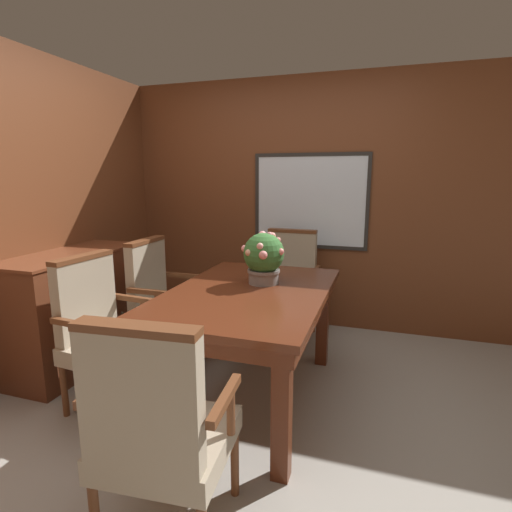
% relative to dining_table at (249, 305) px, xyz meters
% --- Properties ---
extents(ground_plane, '(14.00, 14.00, 0.00)m').
position_rel_dining_table_xyz_m(ground_plane, '(-0.12, -0.28, -0.67)').
color(ground_plane, '#A39E93').
extents(wall_back, '(7.20, 0.08, 2.45)m').
position_rel_dining_table_xyz_m(wall_back, '(-0.12, 1.57, 0.56)').
color(wall_back, brown).
rests_on(wall_back, ground_plane).
extents(dining_table, '(1.00, 1.54, 0.77)m').
position_rel_dining_table_xyz_m(dining_table, '(0.00, 0.00, 0.00)').
color(dining_table, '#562614').
rests_on(dining_table, ground_plane).
extents(chair_left_far, '(0.51, 0.56, 1.01)m').
position_rel_dining_table_xyz_m(chair_left_far, '(-0.87, 0.34, -0.14)').
color(chair_left_far, brown).
rests_on(chair_left_far, ground_plane).
extents(chair_head_near, '(0.59, 0.54, 1.01)m').
position_rel_dining_table_xyz_m(chair_head_near, '(0.02, -1.16, -0.14)').
color(chair_head_near, brown).
rests_on(chair_head_near, ground_plane).
extents(chair_head_far, '(0.57, 0.52, 1.01)m').
position_rel_dining_table_xyz_m(chair_head_far, '(-0.01, 1.18, -0.14)').
color(chair_head_far, brown).
rests_on(chair_head_far, ground_plane).
extents(chair_left_near, '(0.54, 0.59, 1.01)m').
position_rel_dining_table_xyz_m(chair_left_near, '(-0.89, -0.36, -0.14)').
color(chair_left_near, brown).
rests_on(chair_left_near, ground_plane).
extents(potted_plant, '(0.30, 0.30, 0.36)m').
position_rel_dining_table_xyz_m(potted_plant, '(0.04, 0.19, 0.29)').
color(potted_plant, gray).
rests_on(potted_plant, dining_table).
extents(sideboard_cabinet, '(0.52, 1.18, 0.92)m').
position_rel_dining_table_xyz_m(sideboard_cabinet, '(-1.51, 0.08, -0.21)').
color(sideboard_cabinet, brown).
rests_on(sideboard_cabinet, ground_plane).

